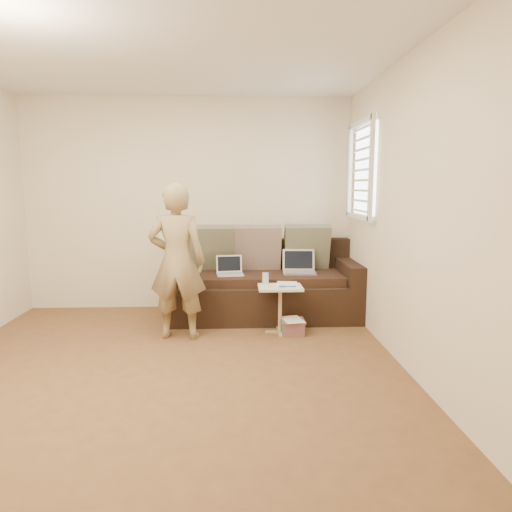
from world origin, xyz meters
name	(u,v)px	position (x,y,z in m)	size (l,w,h in m)	color
floor	(163,381)	(0.00, 0.00, 0.00)	(4.50, 4.50, 0.00)	brown
ceiling	(152,32)	(0.00, 0.00, 2.60)	(4.50, 4.50, 0.00)	white
wall_back	(189,205)	(0.00, 2.25, 1.30)	(4.00, 4.00, 0.00)	beige
wall_front	(7,275)	(0.00, -2.25, 1.30)	(4.00, 4.00, 0.00)	beige
wall_right	(420,216)	(2.00, 0.00, 1.30)	(4.50, 4.50, 0.00)	beige
window_blinds	(361,170)	(1.95, 1.50, 1.70)	(0.12, 0.88, 1.08)	white
sofa	(263,281)	(0.90, 1.77, 0.42)	(2.20, 0.95, 0.85)	black
pillow_left	(212,248)	(0.30, 1.99, 0.79)	(0.55, 0.14, 0.55)	#595942
pillow_mid	(258,248)	(0.85, 1.97, 0.79)	(0.55, 0.14, 0.55)	#755C54
pillow_right	(307,247)	(1.45, 2.01, 0.79)	(0.55, 0.14, 0.55)	#595942
laptop_silver	(300,273)	(1.32, 1.72, 0.52)	(0.38, 0.27, 0.25)	#B7BABC
laptop_white	(230,275)	(0.51, 1.67, 0.52)	(0.30, 0.22, 0.22)	white
person	(177,262)	(0.00, 1.05, 0.78)	(0.57, 0.39, 1.57)	olive
side_table	(280,309)	(1.04, 1.15, 0.25)	(0.45, 0.32, 0.50)	silver
drinking_glass	(265,278)	(0.89, 1.27, 0.56)	(0.07, 0.07, 0.12)	silver
scissors	(287,286)	(1.11, 1.10, 0.51)	(0.18, 0.10, 0.02)	silver
paper_on_table	(287,284)	(1.12, 1.23, 0.50)	(0.21, 0.30, 0.00)	white
striped_box	(292,327)	(1.17, 1.10, 0.08)	(0.25, 0.25, 0.16)	red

